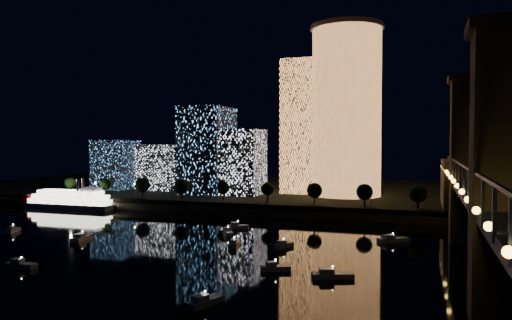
# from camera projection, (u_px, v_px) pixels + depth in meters

# --- Properties ---
(ground) EXTENTS (520.00, 520.00, 0.00)m
(ground) POSITION_uv_depth(u_px,v_px,m) (200.00, 264.00, 122.65)
(ground) COLOR black
(ground) RESTS_ON ground
(far_bank) EXTENTS (420.00, 160.00, 5.00)m
(far_bank) POSITION_uv_depth(u_px,v_px,m) (324.00, 192.00, 274.07)
(far_bank) COLOR black
(far_bank) RESTS_ON ground
(seawall) EXTENTS (420.00, 6.00, 3.00)m
(seawall) POSITION_uv_depth(u_px,v_px,m) (287.00, 213.00, 200.25)
(seawall) COLOR #6B5E4C
(seawall) RESTS_ON ground
(tower_cylindrical) EXTENTS (34.00, 34.00, 79.56)m
(tower_cylindrical) POSITION_uv_depth(u_px,v_px,m) (347.00, 111.00, 233.68)
(tower_cylindrical) COLOR #F89C4F
(tower_cylindrical) RESTS_ON far_bank
(tower_rectangular) EXTENTS (20.65, 20.65, 65.71)m
(tower_rectangular) POSITION_uv_depth(u_px,v_px,m) (305.00, 127.00, 248.53)
(tower_rectangular) COLOR #F89C4F
(tower_rectangular) RESTS_ON far_bank
(midrise_blocks) EXTENTS (93.44, 34.14, 42.56)m
(midrise_blocks) POSITION_uv_depth(u_px,v_px,m) (191.00, 159.00, 253.19)
(midrise_blocks) COLOR white
(midrise_blocks) RESTS_ON far_bank
(truss_bridge) EXTENTS (13.00, 266.00, 50.00)m
(truss_bridge) POSITION_uv_depth(u_px,v_px,m) (489.00, 208.00, 104.84)
(truss_bridge) COLOR navy
(truss_bridge) RESTS_ON ground
(riverboat) EXTENTS (47.23, 10.25, 14.20)m
(riverboat) POSITION_uv_depth(u_px,v_px,m) (67.00, 200.00, 227.81)
(riverboat) COLOR silver
(riverboat) RESTS_ON ground
(motorboats) EXTENTS (127.96, 85.07, 2.78)m
(motorboats) POSITION_uv_depth(u_px,v_px,m) (199.00, 248.00, 137.74)
(motorboats) COLOR silver
(motorboats) RESTS_ON ground
(esplanade_trees) EXTENTS (166.10, 6.92, 8.96)m
(esplanade_trees) POSITION_uv_depth(u_px,v_px,m) (240.00, 188.00, 212.69)
(esplanade_trees) COLOR black
(esplanade_trees) RESTS_ON far_bank
(street_lamps) EXTENTS (132.70, 0.70, 5.65)m
(street_lamps) POSITION_uv_depth(u_px,v_px,m) (220.00, 190.00, 222.21)
(street_lamps) COLOR black
(street_lamps) RESTS_ON far_bank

